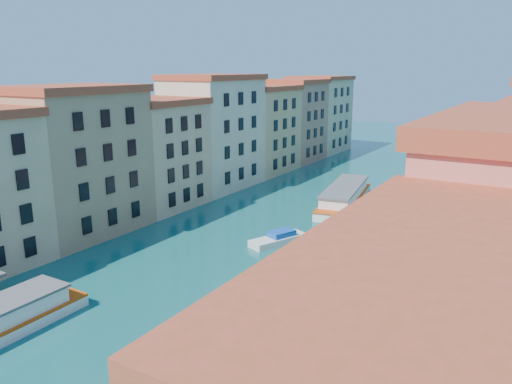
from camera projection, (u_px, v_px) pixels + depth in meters
left_bank_palazzos at (193, 140)px, 88.26m from camera, size 12.80×128.40×21.00m
quay at (481, 234)px, 66.71m from camera, size 4.00×140.00×1.00m
mooring_poles_right at (373, 351)px, 37.91m from camera, size 1.44×54.24×3.20m
vaporetto_far at (345, 196)px, 82.69m from camera, size 8.77×22.75×3.30m
gondola_fore at (202, 368)px, 37.30m from camera, size 5.45×10.21×2.18m
gondola_far at (406, 237)px, 66.16m from camera, size 2.74×12.40×1.76m
motorboat_mid at (279, 239)px, 64.70m from camera, size 5.34×8.27×1.64m
motorboat_far at (398, 195)px, 86.66m from camera, size 4.11×7.90×1.56m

